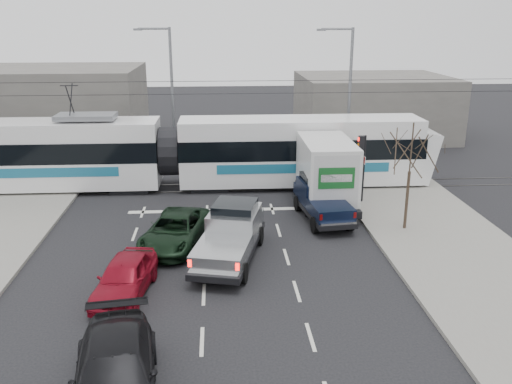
{
  "coord_description": "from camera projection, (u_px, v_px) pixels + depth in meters",
  "views": [
    {
      "loc": [
        -1.09,
        -20.61,
        9.55
      ],
      "look_at": [
        0.67,
        3.39,
        1.8
      ],
      "focal_mm": 38.0,
      "sensor_mm": 36.0,
      "label": 1
    }
  ],
  "objects": [
    {
      "name": "building_right",
      "position": [
        373.0,
        106.0,
        45.42
      ],
      "size": [
        12.0,
        10.0,
        5.0
      ],
      "primitive_type": "cube",
      "color": "slate",
      "rests_on": "ground"
    },
    {
      "name": "box_truck",
      "position": [
        324.0,
        172.0,
        28.67
      ],
      "size": [
        2.53,
        7.24,
        3.61
      ],
      "rotation": [
        0.0,
        0.0,
        -0.01
      ],
      "color": "black",
      "rests_on": "ground"
    },
    {
      "name": "tram",
      "position": [
        169.0,
        152.0,
        31.36
      ],
      "size": [
        29.38,
        3.27,
        5.99
      ],
      "rotation": [
        0.0,
        0.0,
        -0.01
      ],
      "color": "white",
      "rests_on": "ground"
    },
    {
      "name": "bare_tree",
      "position": [
        411.0,
        152.0,
        24.31
      ],
      "size": [
        2.4,
        2.4,
        5.0
      ],
      "color": "#47382B",
      "rests_on": "ground"
    },
    {
      "name": "rails",
      "position": [
        237.0,
        187.0,
        32.06
      ],
      "size": [
        60.0,
        1.6,
        0.03
      ],
      "primitive_type": "cube",
      "color": "#33302D",
      "rests_on": "ground"
    },
    {
      "name": "navy_pickup",
      "position": [
        321.0,
        198.0,
        26.83
      ],
      "size": [
        2.37,
        5.12,
        2.09
      ],
      "rotation": [
        0.0,
        0.0,
        0.11
      ],
      "color": "black",
      "rests_on": "ground"
    },
    {
      "name": "dark_car",
      "position": [
        115.0,
        374.0,
        14.0
      ],
      "size": [
        2.85,
        5.58,
        1.55
      ],
      "primitive_type": "imported",
      "rotation": [
        0.0,
        0.0,
        0.13
      ],
      "color": "black",
      "rests_on": "ground"
    },
    {
      "name": "ground",
      "position": [
        246.0,
        258.0,
        22.57
      ],
      "size": [
        120.0,
        120.0,
        0.0
      ],
      "primitive_type": "plane",
      "color": "black",
      "rests_on": "ground"
    },
    {
      "name": "red_car",
      "position": [
        125.0,
        277.0,
        19.4
      ],
      "size": [
        2.24,
        4.31,
        1.4
      ],
      "primitive_type": "imported",
      "rotation": [
        0.0,
        0.0,
        -0.15
      ],
      "color": "maroon",
      "rests_on": "ground"
    },
    {
      "name": "green_car",
      "position": [
        175.0,
        230.0,
        23.67
      ],
      "size": [
        3.35,
        5.38,
        1.39
      ],
      "primitive_type": "imported",
      "rotation": [
        0.0,
        0.0,
        -0.22
      ],
      "color": "black",
      "rests_on": "ground"
    },
    {
      "name": "catenary",
      "position": [
        236.0,
        122.0,
        30.88
      ],
      "size": [
        60.0,
        0.2,
        7.0
      ],
      "color": "black",
      "rests_on": "ground"
    },
    {
      "name": "street_lamp_near",
      "position": [
        347.0,
        90.0,
        34.8
      ],
      "size": [
        2.38,
        0.25,
        9.0
      ],
      "color": "slate",
      "rests_on": "ground"
    },
    {
      "name": "street_lamp_far",
      "position": [
        169.0,
        88.0,
        35.9
      ],
      "size": [
        2.38,
        0.25,
        9.0
      ],
      "color": "slate",
      "rests_on": "ground"
    },
    {
      "name": "silver_pickup",
      "position": [
        231.0,
        233.0,
        22.41
      ],
      "size": [
        3.35,
        6.19,
        2.14
      ],
      "rotation": [
        0.0,
        0.0,
        -0.24
      ],
      "color": "black",
      "rests_on": "ground"
    },
    {
      "name": "traffic_signal",
      "position": [
        362.0,
        154.0,
        28.35
      ],
      "size": [
        0.44,
        0.44,
        3.6
      ],
      "color": "black",
      "rests_on": "ground"
    },
    {
      "name": "building_left",
      "position": [
        48.0,
        107.0,
        41.57
      ],
      "size": [
        14.0,
        10.0,
        6.0
      ],
      "primitive_type": "cube",
      "color": "slate",
      "rests_on": "ground"
    },
    {
      "name": "sidewalk_right",
      "position": [
        456.0,
        250.0,
        23.17
      ],
      "size": [
        6.0,
        60.0,
        0.15
      ],
      "primitive_type": "cube",
      "color": "gray",
      "rests_on": "ground"
    }
  ]
}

